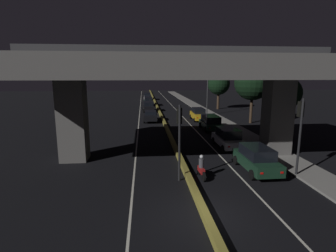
{
  "coord_description": "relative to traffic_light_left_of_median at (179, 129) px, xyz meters",
  "views": [
    {
      "loc": [
        -2.66,
        -10.77,
        6.34
      ],
      "look_at": [
        -0.27,
        14.73,
        1.36
      ],
      "focal_mm": 28.0,
      "sensor_mm": 36.0,
      "label": 1
    }
  ],
  "objects": [
    {
      "name": "street_lamp",
      "position": [
        7.71,
        25.96,
        1.72
      ],
      "size": [
        2.45,
        0.32,
        8.31
      ],
      "color": "#2D2D30",
      "rests_on": "ground_plane"
    },
    {
      "name": "traffic_light_left_of_median",
      "position": [
        0.0,
        0.0,
        0.0
      ],
      "size": [
        0.3,
        0.49,
        4.66
      ],
      "color": "black",
      "rests_on": "ground_plane"
    },
    {
      "name": "motorcycle_red_filtering_near",
      "position": [
        1.44,
        0.2,
        -2.55
      ],
      "size": [
        0.34,
        1.81,
        1.49
      ],
      "rotation": [
        0.0,
        0.0,
        1.63
      ],
      "color": "black",
      "rests_on": "ground_plane"
    },
    {
      "name": "car_white_second",
      "position": [
        5.34,
        6.96,
        -2.3
      ],
      "size": [
        2.01,
        4.36,
        1.73
      ],
      "rotation": [
        0.0,
        0.0,
        1.58
      ],
      "color": "silver",
      "rests_on": "ground_plane"
    },
    {
      "name": "car_black_second_oncoming",
      "position": [
        -1.24,
        31.26,
        -2.27
      ],
      "size": [
        2.13,
        4.56,
        1.75
      ],
      "rotation": [
        0.0,
        0.0,
        -1.52
      ],
      "color": "black",
      "rests_on": "ground_plane"
    },
    {
      "name": "roadside_tree_kerbside_mid",
      "position": [
        12.23,
        18.5,
        2.27
      ],
      "size": [
        4.8,
        4.8,
        7.86
      ],
      "color": "#38281C",
      "rests_on": "ground_plane"
    },
    {
      "name": "car_black_lead_oncoming",
      "position": [
        -1.14,
        21.1,
        -2.42
      ],
      "size": [
        2.02,
        4.51,
        1.43
      ],
      "rotation": [
        0.0,
        0.0,
        -1.6
      ],
      "color": "black",
      "rests_on": "ground_plane"
    },
    {
      "name": "lane_line_left_inner",
      "position": [
        -2.79,
        30.7,
        -3.18
      ],
      "size": [
        0.12,
        126.0,
        0.0
      ],
      "primitive_type": "cube",
      "color": "beige",
      "rests_on": "ground_plane"
    },
    {
      "name": "car_dark_green_third_oncoming",
      "position": [
        -1.11,
        40.09,
        -2.21
      ],
      "size": [
        1.99,
        4.73,
        1.86
      ],
      "rotation": [
        0.0,
        0.0,
        -1.52
      ],
      "color": "black",
      "rests_on": "ground_plane"
    },
    {
      "name": "traffic_light_right_of_median",
      "position": [
        7.52,
        -0.0,
        0.2
      ],
      "size": [
        0.3,
        0.49,
        4.96
      ],
      "color": "black",
      "rests_on": "ground_plane"
    },
    {
      "name": "sidewalk_right",
      "position": [
        8.65,
        23.7,
        -3.11
      ],
      "size": [
        2.45,
        126.0,
        0.14
      ],
      "primitive_type": "cube",
      "color": "gray",
      "rests_on": "ground_plane"
    },
    {
      "name": "roadside_tree_kerbside_far",
      "position": [
        12.0,
        33.43,
        1.55
      ],
      "size": [
        4.14,
        4.14,
        6.83
      ],
      "color": "#38281C",
      "rests_on": "ground_plane"
    },
    {
      "name": "elevated_overpass",
      "position": [
        0.57,
        4.61,
        3.29
      ],
      "size": [
        23.33,
        10.87,
        8.45
      ],
      "color": "#5B5956",
      "rests_on": "ground_plane"
    },
    {
      "name": "car_dark_green_third",
      "position": [
        5.75,
        14.71,
        -2.28
      ],
      "size": [
        2.08,
        4.53,
        1.68
      ],
      "rotation": [
        0.0,
        0.0,
        1.56
      ],
      "color": "black",
      "rests_on": "ground_plane"
    },
    {
      "name": "car_dark_green_lead",
      "position": [
        5.33,
        1.0,
        -2.3
      ],
      "size": [
        1.94,
        4.35,
        1.7
      ],
      "rotation": [
        0.0,
        0.0,
        1.58
      ],
      "color": "black",
      "rests_on": "ground_plane"
    },
    {
      "name": "roadside_tree_kerbside_near",
      "position": [
        11.72,
        9.46,
        1.41
      ],
      "size": [
        3.15,
        3.15,
        6.19
      ],
      "color": "#38281C",
      "rests_on": "ground_plane"
    },
    {
      "name": "median_divider",
      "position": [
        0.57,
        30.7,
        -3.0
      ],
      "size": [
        0.35,
        126.0,
        0.37
      ],
      "primitive_type": "cube",
      "color": "olive",
      "rests_on": "ground_plane"
    },
    {
      "name": "lane_line_right_inner",
      "position": [
        3.93,
        30.7,
        -3.18
      ],
      "size": [
        0.12,
        126.0,
        0.0
      ],
      "primitive_type": "cube",
      "color": "beige",
      "rests_on": "ground_plane"
    },
    {
      "name": "ground_plane",
      "position": [
        0.57,
        -4.3,
        -3.18
      ],
      "size": [
        200.0,
        200.0,
        0.0
      ],
      "primitive_type": "plane",
      "color": "black"
    },
    {
      "name": "car_white_fourth_oncoming",
      "position": [
        -1.08,
        53.31,
        -2.18
      ],
      "size": [
        1.97,
        4.81,
        1.91
      ],
      "rotation": [
        0.0,
        0.0,
        -1.59
      ],
      "color": "silver",
      "rests_on": "ground_plane"
    },
    {
      "name": "car_taxi_yellow_fourth",
      "position": [
        5.69,
        21.41,
        -2.3
      ],
      "size": [
        1.89,
        4.7,
        1.72
      ],
      "rotation": [
        0.0,
        0.0,
        1.56
      ],
      "color": "gold",
      "rests_on": "ground_plane"
    },
    {
      "name": "pedestrian_on_sidewalk",
      "position": [
        9.2,
        8.41,
        -2.23
      ],
      "size": [
        0.4,
        0.4,
        1.66
      ],
      "color": "#2D261E",
      "rests_on": "sidewalk_right"
    }
  ]
}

